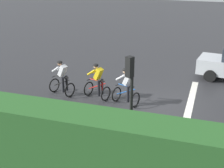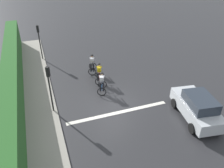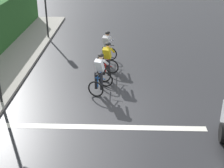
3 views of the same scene
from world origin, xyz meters
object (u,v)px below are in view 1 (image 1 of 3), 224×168
(cyclist_second, at_px, (98,82))
(traffic_light_near_crossing, at_px, (130,92))
(cyclist_mid, at_px, (127,88))
(cyclist_lead, at_px, (62,79))

(cyclist_second, bearing_deg, traffic_light_near_crossing, -146.89)
(cyclist_mid, bearing_deg, cyclist_lead, 87.71)
(traffic_light_near_crossing, bearing_deg, cyclist_mid, 17.04)
(cyclist_lead, bearing_deg, cyclist_mid, -92.29)
(cyclist_mid, distance_m, traffic_light_near_crossing, 4.16)
(cyclist_second, height_order, cyclist_mid, same)
(cyclist_lead, bearing_deg, cyclist_second, -86.51)
(cyclist_second, height_order, traffic_light_near_crossing, traffic_light_near_crossing)
(cyclist_lead, xyz_separation_m, traffic_light_near_crossing, (-3.86, -4.33, 1.43))
(cyclist_lead, distance_m, traffic_light_near_crossing, 5.97)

